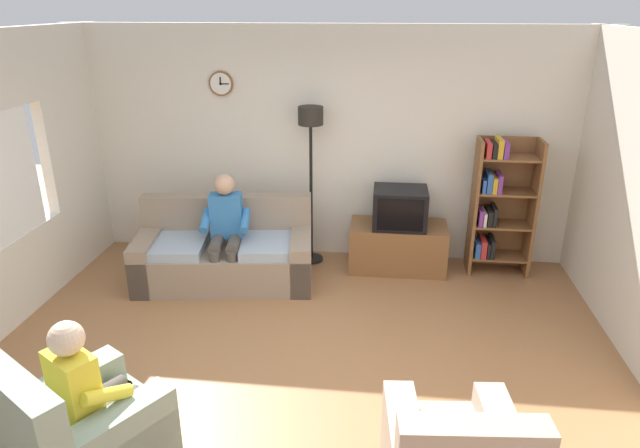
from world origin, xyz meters
TOP-DOWN VIEW (x-y plane):
  - ground_plane at (0.00, 0.00)m, footprint 12.00×12.00m
  - back_wall_assembly at (-0.00, 2.66)m, footprint 6.20×0.17m
  - couch at (-1.05, 1.72)m, footprint 2.00×1.11m
  - tv_stand at (0.85, 2.25)m, footprint 1.10×0.56m
  - tv at (0.85, 2.23)m, footprint 0.60×0.49m
  - bookshelf at (1.94, 2.32)m, footprint 0.68×0.36m
  - floor_lamp at (-0.17, 2.35)m, footprint 0.28×0.28m
  - armchair_near_window at (-1.24, -1.05)m, footprint 1.15×1.17m
  - person_on_couch at (-1.00, 1.61)m, footprint 0.55×0.57m
  - person_in_left_armchair at (-1.19, -0.97)m, footprint 0.61×0.64m

SIDE VIEW (x-z plane):
  - ground_plane at x=0.00m, z-range 0.00..0.00m
  - tv_stand at x=0.85m, z-range 0.00..0.54m
  - armchair_near_window at x=-1.24m, z-range -0.16..0.74m
  - couch at x=-1.05m, z-range -0.14..0.76m
  - person_in_left_armchair at x=-1.19m, z-range 0.04..1.16m
  - person_on_couch at x=-1.00m, z-range 0.08..1.32m
  - tv at x=0.85m, z-range 0.54..0.98m
  - bookshelf at x=1.94m, z-range 0.02..1.59m
  - back_wall_assembly at x=0.00m, z-range 0.00..2.70m
  - floor_lamp at x=-0.17m, z-range 0.53..2.38m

